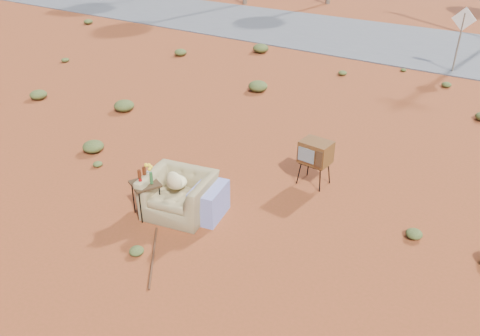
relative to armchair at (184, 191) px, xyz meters
The scene contains 8 objects.
ground 0.70m from the armchair, 12.78° to the right, with size 140.00×140.00×0.00m, color maroon.
highway 14.91m from the armchair, 88.14° to the left, with size 140.00×7.00×0.04m, color #565659.
armchair is the anchor object (origin of this frame).
tv_unit 2.75m from the armchair, 57.80° to the left, with size 0.62×0.51×0.95m.
side_table 0.70m from the armchair, 144.58° to the right, with size 0.62×0.62×0.96m.
rusty_bar 1.41m from the armchair, 72.48° to the right, with size 0.04×0.04×1.53m, color #502815.
road_sign 12.10m from the armchair, 80.53° to the left, with size 0.78×0.06×2.19m.
scrub_patch 4.33m from the armchair, 94.53° to the left, with size 17.49×8.07×0.33m.
Camera 1 is at (4.47, -5.24, 4.94)m, focal length 35.00 mm.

